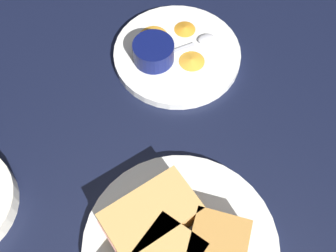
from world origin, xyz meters
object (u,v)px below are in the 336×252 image
Objects in this scene: plate_sandwich_main at (181,246)px; spoon_by_dark_ramekin at (185,251)px; sandwich_half_near at (151,216)px; plate_chips_companion at (177,54)px; spoon_by_gravy_ramekin at (202,42)px; ramekin_light_gravy at (153,51)px.

spoon_by_dark_ramekin reaches higher than plate_sandwich_main.
sandwich_half_near reaches higher than plate_chips_companion.
spoon_by_gravy_ramekin is at bearing 22.45° from plate_sandwich_main.
sandwich_half_near is 2.04× the size of ramekin_light_gravy.
spoon_by_dark_ramekin is 0.42× the size of plate_chips_companion.
spoon_by_dark_ramekin is 1.34× the size of ramekin_light_gravy.
spoon_by_dark_ramekin is (-1.39, -6.29, -2.04)cm from sandwich_half_near.
sandwich_half_near reaches higher than plate_sandwich_main.
ramekin_light_gravy is at bearing 36.66° from plate_sandwich_main.
sandwich_half_near is at bearing -165.07° from spoon_by_gravy_ramekin.
spoon_by_dark_ramekin is 36.11cm from plate_chips_companion.
spoon_by_dark_ramekin is at bearing -149.63° from plate_chips_companion.
spoon_by_gravy_ramekin is (7.45, -5.88, -1.62)cm from ramekin_light_gravy.
plate_sandwich_main is 2.83× the size of spoon_by_dark_ramekin.
ramekin_light_gravy is at bearing 29.53° from sandwich_half_near.
ramekin_light_gravy reaches higher than spoon_by_dark_ramekin.
spoon_by_dark_ramekin is at bearing -119.77° from plate_sandwich_main.
sandwich_half_near is 1.71× the size of spoon_by_gravy_ramekin.
plate_chips_companion is at bearing -39.81° from ramekin_light_gravy.
ramekin_light_gravy is at bearing 140.19° from plate_chips_companion.
plate_chips_companion is (29.75, 11.96, -3.20)cm from sandwich_half_near.
spoon_by_gravy_ramekin is (34.50, 14.26, 1.16)cm from plate_sandwich_main.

